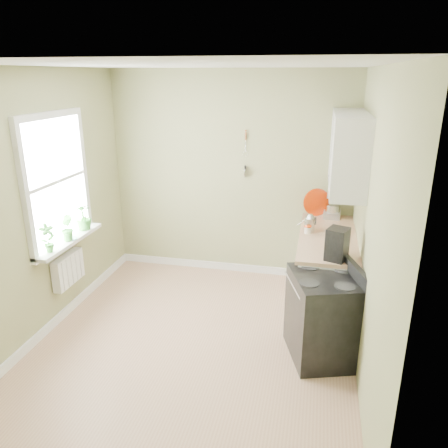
% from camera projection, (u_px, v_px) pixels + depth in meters
% --- Properties ---
extents(floor, '(3.20, 3.60, 0.02)m').
position_uv_depth(floor, '(195.00, 342.00, 4.53)').
color(floor, '#AB7D5F').
rests_on(floor, ground).
extents(ceiling, '(3.20, 3.60, 0.02)m').
position_uv_depth(ceiling, '(188.00, 64.00, 3.65)').
color(ceiling, white).
rests_on(ceiling, wall_back).
extents(wall_back, '(3.20, 0.02, 2.70)m').
position_uv_depth(wall_back, '(231.00, 176.00, 5.76)').
color(wall_back, tan).
rests_on(wall_back, floor).
extents(wall_left, '(0.02, 3.60, 2.70)m').
position_uv_depth(wall_left, '(39.00, 207.00, 4.42)').
color(wall_left, tan).
rests_on(wall_left, floor).
extents(wall_right, '(0.02, 3.60, 2.70)m').
position_uv_depth(wall_right, '(371.00, 230.00, 3.76)').
color(wall_right, tan).
rests_on(wall_right, floor).
extents(base_cabinets, '(0.60, 1.60, 0.87)m').
position_uv_depth(base_cabinets, '(326.00, 274.00, 5.05)').
color(base_cabinets, silver).
rests_on(base_cabinets, floor).
extents(countertop, '(0.64, 1.60, 0.04)m').
position_uv_depth(countertop, '(328.00, 237.00, 4.90)').
color(countertop, tan).
rests_on(countertop, base_cabinets).
extents(upper_cabinets, '(0.35, 1.40, 0.80)m').
position_uv_depth(upper_cabinets, '(348.00, 151.00, 4.66)').
color(upper_cabinets, silver).
rests_on(upper_cabinets, wall_right).
extents(window, '(0.06, 1.14, 1.44)m').
position_uv_depth(window, '(56.00, 181.00, 4.62)').
color(window, white).
rests_on(window, wall_left).
extents(window_sill, '(0.18, 1.14, 0.04)m').
position_uv_depth(window_sill, '(69.00, 241.00, 4.83)').
color(window_sill, white).
rests_on(window_sill, wall_left).
extents(radiator, '(0.12, 0.50, 0.35)m').
position_uv_depth(radiator, '(68.00, 269.00, 4.89)').
color(radiator, white).
rests_on(radiator, wall_left).
extents(wall_utensils, '(0.02, 0.14, 0.58)m').
position_uv_depth(wall_utensils, '(245.00, 161.00, 5.62)').
color(wall_utensils, tan).
rests_on(wall_utensils, wall_back).
extents(stove, '(0.80, 0.84, 0.97)m').
position_uv_depth(stove, '(324.00, 316.00, 4.18)').
color(stove, black).
rests_on(stove, floor).
extents(stand_mixer, '(0.23, 0.36, 0.41)m').
position_uv_depth(stand_mixer, '(333.00, 203.00, 5.51)').
color(stand_mixer, '#B2B2B7').
rests_on(stand_mixer, countertop).
extents(kettle, '(0.20, 0.12, 0.21)m').
position_uv_depth(kettle, '(310.00, 223.00, 4.99)').
color(kettle, silver).
rests_on(kettle, countertop).
extents(coffee_maker, '(0.24, 0.25, 0.32)m').
position_uv_depth(coffee_maker, '(337.00, 245.00, 4.22)').
color(coffee_maker, black).
rests_on(coffee_maker, countertop).
extents(red_tray, '(0.35, 0.19, 0.35)m').
position_uv_depth(red_tray, '(317.00, 202.00, 5.53)').
color(red_tray, '#BD2800').
rests_on(red_tray, countertop).
extents(jar, '(0.08, 0.08, 0.09)m').
position_uv_depth(jar, '(308.00, 229.00, 4.95)').
color(jar, beige).
rests_on(jar, countertop).
extents(plant_a, '(0.18, 0.20, 0.31)m').
position_uv_depth(plant_a, '(48.00, 238.00, 4.41)').
color(plant_a, '#34802C').
rests_on(plant_a, window_sill).
extents(plant_b, '(0.20, 0.20, 0.29)m').
position_uv_depth(plant_b, '(67.00, 228.00, 4.74)').
color(plant_b, '#34802C').
rests_on(plant_b, window_sill).
extents(plant_c, '(0.24, 0.24, 0.31)m').
position_uv_depth(plant_c, '(84.00, 217.00, 5.07)').
color(plant_c, '#34802C').
rests_on(plant_c, window_sill).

